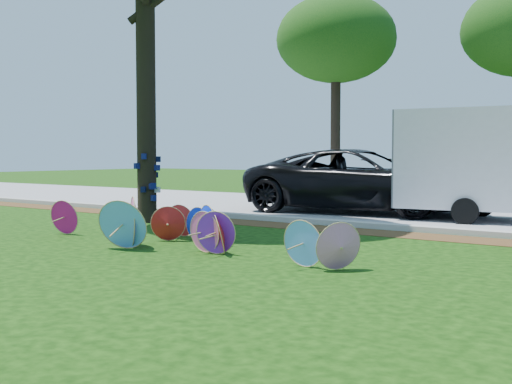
% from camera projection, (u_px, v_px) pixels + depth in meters
% --- Properties ---
extents(ground, '(90.00, 90.00, 0.00)m').
position_uv_depth(ground, '(157.00, 254.00, 10.14)').
color(ground, black).
rests_on(ground, ground).
extents(mulch_strip, '(90.00, 1.00, 0.01)m').
position_uv_depth(mulch_strip, '(305.00, 227.00, 13.78)').
color(mulch_strip, '#472D16').
rests_on(mulch_strip, ground).
extents(curb, '(90.00, 0.30, 0.12)m').
position_uv_depth(curb, '(321.00, 222.00, 14.35)').
color(curb, '#B7B5AD').
rests_on(curb, ground).
extents(street, '(90.00, 8.00, 0.01)m').
position_uv_depth(street, '(397.00, 211.00, 17.71)').
color(street, gray).
rests_on(street, ground).
extents(parasol_pile, '(6.91, 2.53, 0.88)m').
position_uv_depth(parasol_pile, '(183.00, 227.00, 10.71)').
color(parasol_pile, red).
rests_on(parasol_pile, ground).
extents(black_van, '(6.45, 3.61, 1.71)m').
position_uv_depth(black_van, '(361.00, 181.00, 17.18)').
color(black_van, black).
rests_on(black_van, ground).
extents(cargo_trailer, '(3.54, 2.47, 2.92)m').
position_uv_depth(cargo_trailer, '(475.00, 159.00, 15.17)').
color(cargo_trailer, silver).
rests_on(cargo_trailer, ground).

